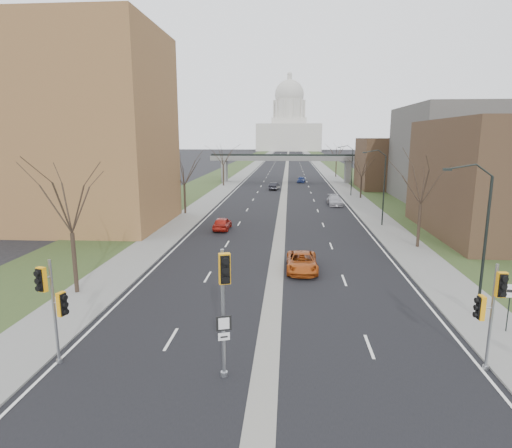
# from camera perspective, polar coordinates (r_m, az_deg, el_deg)

# --- Properties ---
(ground) EXTENTS (700.00, 700.00, 0.00)m
(ground) POSITION_cam_1_polar(r_m,az_deg,el_deg) (20.59, 1.36, -18.13)
(ground) COLOR black
(ground) RESTS_ON ground
(road_surface) EXTENTS (20.00, 600.00, 0.01)m
(road_surface) POSITION_cam_1_polar(r_m,az_deg,el_deg) (168.18, 4.17, 8.00)
(road_surface) COLOR black
(road_surface) RESTS_ON ground
(median_strip) EXTENTS (1.20, 600.00, 0.02)m
(median_strip) POSITION_cam_1_polar(r_m,az_deg,el_deg) (168.18, 4.17, 8.00)
(median_strip) COLOR gray
(median_strip) RESTS_ON ground
(sidewalk_right) EXTENTS (4.00, 600.00, 0.12)m
(sidewalk_right) POSITION_cam_1_polar(r_m,az_deg,el_deg) (168.54, 8.29, 7.94)
(sidewalk_right) COLOR gray
(sidewalk_right) RESTS_ON ground
(sidewalk_left) EXTENTS (4.00, 600.00, 0.12)m
(sidewalk_left) POSITION_cam_1_polar(r_m,az_deg,el_deg) (168.67, 0.05, 8.06)
(sidewalk_left) COLOR gray
(sidewalk_left) RESTS_ON ground
(grass_verge_right) EXTENTS (8.00, 600.00, 0.10)m
(grass_verge_right) POSITION_cam_1_polar(r_m,az_deg,el_deg) (169.04, 10.34, 7.88)
(grass_verge_right) COLOR #2D3F1D
(grass_verge_right) RESTS_ON ground
(grass_verge_left) EXTENTS (8.00, 600.00, 0.10)m
(grass_verge_left) POSITION_cam_1_polar(r_m,az_deg,el_deg) (169.24, -2.00, 8.06)
(grass_verge_left) COLOR #2D3F1D
(grass_verge_left) RESTS_ON ground
(apartment_building) EXTENTS (25.00, 16.00, 22.00)m
(apartment_building) POSITION_cam_1_polar(r_m,az_deg,el_deg) (54.93, -25.42, 11.27)
(apartment_building) COLOR olive
(apartment_building) RESTS_ON ground
(commercial_block_mid) EXTENTS (18.00, 22.00, 15.00)m
(commercial_block_mid) POSITION_cam_1_polar(r_m,az_deg,el_deg) (74.98, 25.91, 8.31)
(commercial_block_mid) COLOR #52504B
(commercial_block_mid) RESTS_ON ground
(commercial_block_far) EXTENTS (14.00, 14.00, 10.00)m
(commercial_block_far) POSITION_cam_1_polar(r_m,az_deg,el_deg) (90.51, 18.08, 7.66)
(commercial_block_far) COLOR brown
(commercial_block_far) RESTS_ON ground
(pedestrian_bridge) EXTENTS (34.00, 3.00, 6.45)m
(pedestrian_bridge) POSITION_cam_1_polar(r_m,az_deg,el_deg) (98.02, 3.95, 8.35)
(pedestrian_bridge) COLOR slate
(pedestrian_bridge) RESTS_ON ground
(capitol) EXTENTS (48.00, 42.00, 55.75)m
(capitol) POSITION_cam_1_polar(r_m,az_deg,el_deg) (337.98, 4.41, 12.89)
(capitol) COLOR beige
(capitol) RESTS_ON ground
(streetlight_near) EXTENTS (2.61, 0.20, 8.70)m
(streetlight_near) POSITION_cam_1_polar(r_m,az_deg,el_deg) (26.11, 27.13, 3.14)
(streetlight_near) COLOR black
(streetlight_near) RESTS_ON sidewalk_right
(streetlight_mid) EXTENTS (2.61, 0.20, 8.70)m
(streetlight_mid) POSITION_cam_1_polar(r_m,az_deg,el_deg) (50.98, 15.97, 7.43)
(streetlight_mid) COLOR black
(streetlight_mid) RESTS_ON sidewalk_right
(streetlight_far) EXTENTS (2.61, 0.20, 8.70)m
(streetlight_far) POSITION_cam_1_polar(r_m,az_deg,el_deg) (76.61, 12.14, 8.83)
(streetlight_far) COLOR black
(streetlight_far) RESTS_ON sidewalk_right
(tree_left_a) EXTENTS (7.20, 7.20, 9.40)m
(tree_left_a) POSITION_cam_1_polar(r_m,az_deg,el_deg) (29.60, -23.71, 3.66)
(tree_left_a) COLOR #382B21
(tree_left_a) RESTS_ON sidewalk_left
(tree_left_b) EXTENTS (6.75, 6.75, 8.81)m
(tree_left_b) POSITION_cam_1_polar(r_m,az_deg,el_deg) (57.72, -9.60, 7.41)
(tree_left_b) COLOR #382B21
(tree_left_b) RESTS_ON sidewalk_left
(tree_left_c) EXTENTS (7.65, 7.65, 9.99)m
(tree_left_c) POSITION_cam_1_polar(r_m,az_deg,el_deg) (91.00, -4.41, 9.49)
(tree_left_c) COLOR #382B21
(tree_left_c) RESTS_ON sidewalk_left
(tree_right_a) EXTENTS (7.20, 7.20, 9.40)m
(tree_right_a) POSITION_cam_1_polar(r_m,az_deg,el_deg) (41.81, 21.34, 5.86)
(tree_right_a) COLOR #382B21
(tree_right_a) RESTS_ON sidewalk_right
(tree_right_b) EXTENTS (6.30, 6.30, 8.22)m
(tree_right_b) POSITION_cam_1_polar(r_m,az_deg,el_deg) (74.00, 13.97, 7.79)
(tree_right_b) COLOR #382B21
(tree_right_b) RESTS_ON sidewalk_right
(tree_right_c) EXTENTS (7.65, 7.65, 9.99)m
(tree_right_c) POSITION_cam_1_polar(r_m,az_deg,el_deg) (113.56, 10.71, 9.72)
(tree_right_c) COLOR #382B21
(tree_right_c) RESTS_ON sidewalk_right
(signal_pole_left) EXTENTS (1.08, 0.82, 4.93)m
(signal_pole_left) POSITION_cam_1_polar(r_m,az_deg,el_deg) (21.06, -25.48, -8.94)
(signal_pole_left) COLOR gray
(signal_pole_left) RESTS_ON ground
(signal_pole_median) EXTENTS (0.78, 0.95, 5.70)m
(signal_pole_median) POSITION_cam_1_polar(r_m,az_deg,el_deg) (17.71, -4.29, -9.04)
(signal_pole_median) COLOR gray
(signal_pole_median) RESTS_ON ground
(signal_pole_right) EXTENTS (0.88, 0.85, 4.90)m
(signal_pole_right) POSITION_cam_1_polar(r_m,az_deg,el_deg) (21.15, 28.84, -9.23)
(signal_pole_right) COLOR gray
(signal_pole_right) RESTS_ON ground
(speed_limit_sign) EXTENTS (0.56, 0.09, 2.61)m
(speed_limit_sign) POSITION_cam_1_polar(r_m,az_deg,el_deg) (26.15, 30.73, -8.60)
(speed_limit_sign) COLOR black
(speed_limit_sign) RESTS_ON sidewalk_right
(car_left_near) EXTENTS (1.78, 4.27, 1.45)m
(car_left_near) POSITION_cam_1_polar(r_m,az_deg,el_deg) (47.92, -4.52, 0.08)
(car_left_near) COLOR #A11C12
(car_left_near) RESTS_ON ground
(car_left_far) EXTENTS (2.09, 4.52, 1.43)m
(car_left_far) POSITION_cam_1_polar(r_m,az_deg,el_deg) (84.70, 2.46, 5.07)
(car_left_far) COLOR black
(car_left_far) RESTS_ON ground
(car_right_near) EXTENTS (2.37, 5.10, 1.41)m
(car_right_near) POSITION_cam_1_polar(r_m,az_deg,el_deg) (33.38, 6.14, -5.05)
(car_right_near) COLOR #A54311
(car_right_near) RESTS_ON ground
(car_right_mid) EXTENTS (2.19, 5.14, 1.48)m
(car_right_mid) POSITION_cam_1_polar(r_m,az_deg,el_deg) (66.24, 10.46, 3.11)
(car_right_mid) COLOR #A2A2AA
(car_right_mid) RESTS_ON ground
(car_right_far) EXTENTS (2.12, 4.24, 1.39)m
(car_right_far) POSITION_cam_1_polar(r_m,az_deg,el_deg) (98.86, 6.04, 5.93)
(car_right_far) COLOR navy
(car_right_far) RESTS_ON ground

